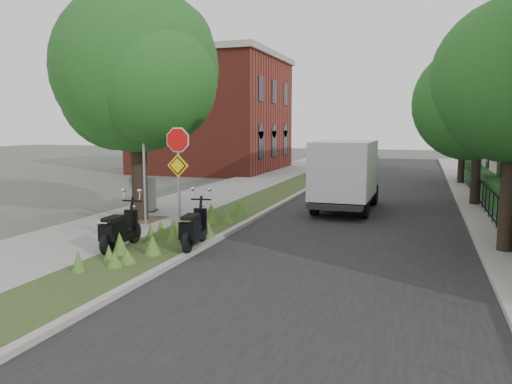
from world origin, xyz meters
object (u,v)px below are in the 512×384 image
scooter_near (117,233)px  scooter_far (193,232)px  sign_assembly (178,160)px  box_truck (346,172)px  utility_cabinet (143,195)px

scooter_near → scooter_far: scooter_far is taller
scooter_far → sign_assembly: bearing=133.3°
box_truck → utility_cabinet: size_ratio=4.01×
sign_assembly → box_truck: bearing=62.2°
sign_assembly → scooter_far: 2.15m
scooter_near → box_truck: size_ratio=0.37×
box_truck → utility_cabinet: bearing=-155.6°
sign_assembly → scooter_far: size_ratio=1.71×
scooter_near → box_truck: 9.67m
scooter_far → utility_cabinet: utility_cabinet is taller
sign_assembly → scooter_near: 2.60m
scooter_far → utility_cabinet: 6.20m
sign_assembly → box_truck: size_ratio=0.63×
sign_assembly → utility_cabinet: bearing=132.6°
scooter_far → utility_cabinet: (-4.20, 4.55, 0.17)m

